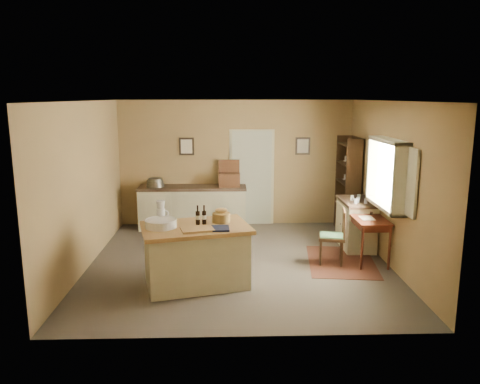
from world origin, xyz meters
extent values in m
plane|color=#51493E|center=(0.00, 0.00, 0.00)|extent=(5.00, 5.00, 0.00)
cube|color=#987848|center=(0.00, 2.50, 1.35)|extent=(5.00, 0.10, 2.70)
cube|color=#987848|center=(0.00, -2.50, 1.35)|extent=(5.00, 0.10, 2.70)
cube|color=#987848|center=(-2.50, 0.00, 1.35)|extent=(0.10, 5.00, 2.70)
cube|color=#987848|center=(2.50, 0.00, 1.35)|extent=(0.10, 5.00, 2.70)
plane|color=silver|center=(0.00, 0.00, 2.70)|extent=(5.00, 5.00, 0.00)
cube|color=#B4B89F|center=(0.35, 2.47, 1.05)|extent=(0.97, 0.06, 2.11)
cube|color=black|center=(-1.05, 2.48, 1.72)|extent=(0.32, 0.02, 0.38)
cube|color=beige|center=(-1.05, 2.47, 1.72)|extent=(0.24, 0.01, 0.30)
cube|color=black|center=(1.45, 2.48, 1.72)|extent=(0.32, 0.02, 0.38)
cube|color=beige|center=(1.45, 2.47, 1.72)|extent=(0.24, 0.01, 0.30)
cube|color=beige|center=(2.38, -0.20, 1.02)|extent=(0.25, 1.32, 0.06)
cube|color=beige|center=(2.38, -0.20, 2.08)|extent=(0.25, 1.32, 0.06)
cube|color=white|center=(2.50, -0.20, 1.55)|extent=(0.01, 1.20, 1.00)
cube|color=beige|center=(2.46, -1.02, 1.55)|extent=(0.04, 0.35, 1.00)
cube|color=beige|center=(2.46, 0.62, 1.55)|extent=(0.04, 0.35, 1.00)
cube|color=beige|center=(-0.66, -0.91, 0.42)|extent=(1.62, 1.23, 0.85)
cube|color=olive|center=(-0.66, -0.91, 0.88)|extent=(1.75, 1.36, 0.06)
cylinder|color=white|center=(-1.16, -0.98, 0.96)|extent=(0.45, 0.45, 0.11)
cube|color=olive|center=(-0.63, -1.15, 0.92)|extent=(0.51, 0.42, 0.03)
cube|color=black|center=(-0.35, -1.11, 0.92)|extent=(0.37, 0.30, 0.02)
cylinder|color=olive|center=(-0.29, -0.71, 0.98)|extent=(0.27, 0.27, 0.14)
cylinder|color=black|center=(-0.63, -0.84, 1.05)|extent=(0.06, 0.06, 0.29)
cylinder|color=black|center=(-0.54, -0.83, 1.05)|extent=(0.06, 0.06, 0.29)
cube|color=beige|center=(-0.92, 2.20, 0.42)|extent=(2.23, 0.61, 0.85)
cube|color=#332319|center=(-0.92, 2.20, 0.88)|extent=(2.27, 0.64, 0.05)
cube|color=#4D2A16|center=(-0.14, 2.20, 1.04)|extent=(0.45, 0.33, 0.28)
cylinder|color=#59544F|center=(-1.70, 2.20, 0.99)|extent=(0.38, 0.38, 0.18)
cube|color=#4D2A19|center=(1.75, -0.01, 0.00)|extent=(1.28, 1.72, 0.01)
cube|color=#3C170D|center=(2.20, -0.01, 0.75)|extent=(0.53, 0.86, 0.03)
cube|color=#3C170D|center=(2.20, -0.01, 0.68)|extent=(0.47, 0.80, 0.10)
cube|color=silver|center=(2.15, -0.01, 0.77)|extent=(0.22, 0.30, 0.01)
cylinder|color=black|center=(2.30, 0.23, 0.79)|extent=(0.05, 0.05, 0.05)
cylinder|color=#3C170D|center=(1.98, -0.41, 0.36)|extent=(0.04, 0.04, 0.72)
cylinder|color=#3C170D|center=(2.42, -0.41, 0.36)|extent=(0.04, 0.04, 0.72)
cylinder|color=#3C170D|center=(1.98, 0.38, 0.36)|extent=(0.04, 0.04, 0.72)
cylinder|color=#3C170D|center=(2.42, 0.38, 0.36)|extent=(0.04, 0.04, 0.72)
cube|color=beige|center=(2.20, 0.77, 0.42)|extent=(0.53, 0.97, 0.85)
cube|color=#332319|center=(2.20, 0.77, 0.88)|extent=(0.56, 1.01, 0.05)
cylinder|color=silver|center=(2.17, 0.62, 0.95)|extent=(0.23, 0.23, 0.09)
cube|color=black|center=(2.31, 1.43, 0.98)|extent=(0.33, 0.04, 1.97)
cube|color=black|center=(2.31, 2.28, 0.98)|extent=(0.33, 0.04, 1.97)
cube|color=black|center=(2.47, 1.85, 0.98)|extent=(0.02, 0.88, 1.97)
cube|color=black|center=(2.31, 1.85, 0.05)|extent=(0.33, 0.84, 0.03)
cube|color=black|center=(2.31, 1.85, 0.54)|extent=(0.33, 0.84, 0.03)
cube|color=black|center=(2.31, 1.85, 1.03)|extent=(0.33, 0.84, 0.03)
cube|color=black|center=(2.31, 1.85, 1.42)|extent=(0.33, 0.84, 0.03)
cube|color=black|center=(2.31, 1.85, 1.82)|extent=(0.33, 0.84, 0.03)
cylinder|color=white|center=(2.31, 1.85, 1.09)|extent=(0.12, 0.12, 0.11)
camera|label=1|loc=(-0.22, -7.54, 2.77)|focal=35.00mm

